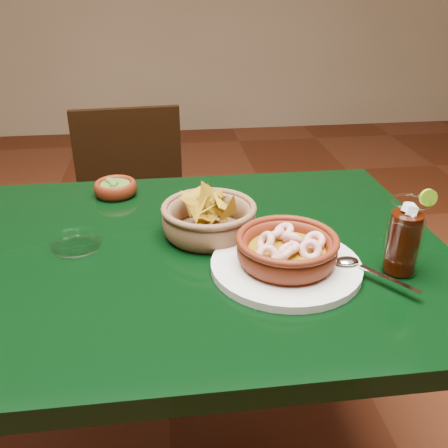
{
  "coord_description": "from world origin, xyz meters",
  "views": [
    {
      "loc": [
        0.03,
        -0.89,
        1.25
      ],
      "look_at": [
        0.14,
        -0.02,
        0.81
      ],
      "focal_mm": 40.0,
      "sensor_mm": 36.0,
      "label": 1
    }
  ],
  "objects": [
    {
      "name": "chip_basket",
      "position": [
        0.12,
        0.05,
        0.79
      ],
      "size": [
        0.23,
        0.23,
        0.15
      ],
      "color": "brown",
      "rests_on": "dining_table"
    },
    {
      "name": "shrimp_plate",
      "position": [
        0.25,
        -0.11,
        0.78
      ],
      "size": [
        0.35,
        0.28,
        0.08
      ],
      "color": "silver",
      "rests_on": "dining_table"
    },
    {
      "name": "dining_chair",
      "position": [
        -0.09,
        0.7,
        0.47
      ],
      "size": [
        0.42,
        0.42,
        0.85
      ],
      "color": "black",
      "rests_on": "ground"
    },
    {
      "name": "cola_drink",
      "position": [
        0.46,
        -0.14,
        0.82
      ],
      "size": [
        0.14,
        0.14,
        0.17
      ],
      "color": "white",
      "rests_on": "dining_table"
    },
    {
      "name": "guacamole_ramekin",
      "position": [
        -0.1,
        0.3,
        0.77
      ],
      "size": [
        0.13,
        0.13,
        0.04
      ],
      "color": "#52190A",
      "rests_on": "dining_table"
    },
    {
      "name": "dining_table",
      "position": [
        0.0,
        0.0,
        0.65
      ],
      "size": [
        1.2,
        0.8,
        0.75
      ],
      "color": "black",
      "rests_on": "ground"
    },
    {
      "name": "glass_ashtray",
      "position": [
        -0.16,
        0.03,
        0.76
      ],
      "size": [
        0.12,
        0.12,
        0.03
      ],
      "color": "white",
      "rests_on": "dining_table"
    }
  ]
}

